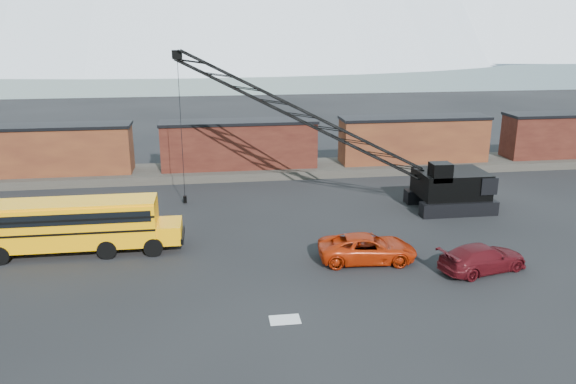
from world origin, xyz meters
The scene contains 11 objects.
ground centered at (0.00, 0.00, 0.00)m, with size 160.00×160.00×0.00m, color black.
gravel_berm centered at (0.00, 22.00, 0.35)m, with size 120.00×5.00×0.70m, color #49443C.
boxcar_west_near centered at (-16.00, 22.00, 2.76)m, with size 13.70×3.10×4.17m.
boxcar_mid centered at (0.00, 22.00, 2.76)m, with size 13.70×3.10×4.17m.
boxcar_east_near centered at (16.00, 22.00, 2.76)m, with size 13.70×3.10×4.17m.
boxcar_east_far centered at (32.00, 22.00, 2.76)m, with size 13.70×3.10×4.17m.
snow_patch centered at (0.50, -4.00, 0.01)m, with size 1.40×0.90×0.02m, color silver.
school_bus centered at (-10.50, 5.46, 1.79)m, with size 11.65×2.65×3.19m.
red_pickup centered at (6.03, 1.95, 0.77)m, with size 2.56×5.55×1.54m, color #B02708.
maroon_suv centered at (11.88, -0.22, 0.74)m, with size 2.07×5.09×1.48m, color #4D0D13.
crawler_crane centered at (4.56, 12.22, 6.43)m, with size 22.39×6.41×11.39m.
Camera 1 is at (-2.56, -26.60, 12.96)m, focal length 35.00 mm.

